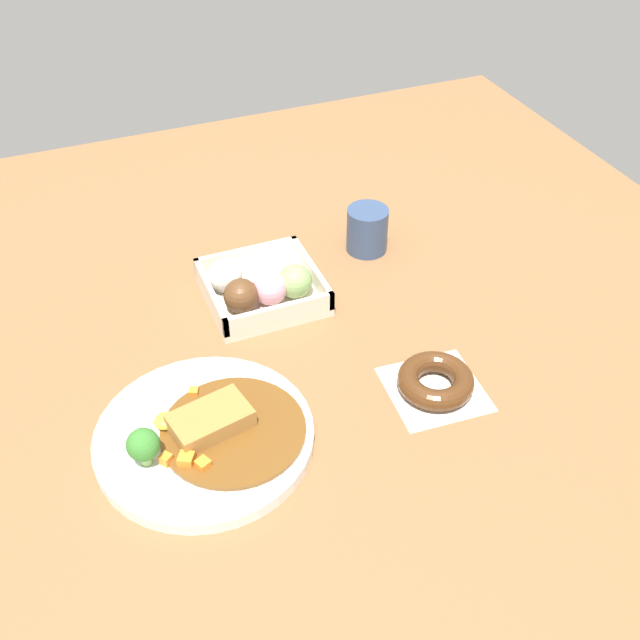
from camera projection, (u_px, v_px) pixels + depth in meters
name	position (u px, v px, depth m)	size (l,w,h in m)	color
ground_plane	(284.00, 381.00, 1.03)	(1.60, 1.60, 0.00)	brown
curry_plate	(205.00, 435.00, 0.93)	(0.27, 0.27, 0.07)	white
donut_box	(260.00, 288.00, 1.14)	(0.17, 0.16, 0.06)	beige
chocolate_ring_donut	(436.00, 381.00, 1.00)	(0.13, 0.13, 0.03)	white
coffee_mug	(367.00, 230.00, 1.24)	(0.07, 0.07, 0.08)	#33476B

